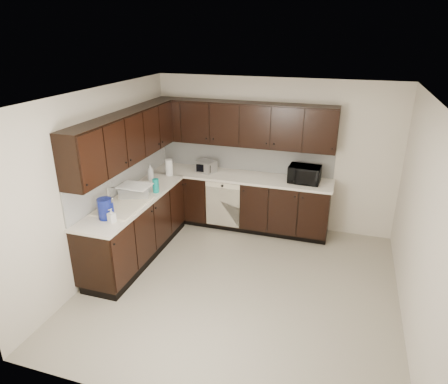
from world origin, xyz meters
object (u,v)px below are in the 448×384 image
object	(u,v)px
sink	(123,211)
microwave	(304,174)
toaster_oven	(206,166)
blue_pitcher	(105,209)
storage_bin	(135,191)

from	to	relation	value
sink	microwave	xyz separation A→B (m)	(2.24, 1.69, 0.19)
sink	microwave	world-z (taller)	microwave
toaster_oven	microwave	bearing A→B (deg)	22.12
sink	toaster_oven	xyz separation A→B (m)	(0.60, 1.70, 0.16)
microwave	blue_pitcher	world-z (taller)	blue_pitcher
sink	storage_bin	bearing A→B (deg)	91.38
storage_bin	toaster_oven	bearing A→B (deg)	65.43
sink	microwave	bearing A→B (deg)	37.03
microwave	storage_bin	bearing A→B (deg)	-147.24
microwave	toaster_oven	world-z (taller)	microwave
microwave	storage_bin	xyz separation A→B (m)	(-2.25, -1.32, -0.05)
sink	blue_pitcher	bearing A→B (deg)	-91.11
toaster_oven	storage_bin	bearing A→B (deg)	-92.28
toaster_oven	storage_bin	xyz separation A→B (m)	(-0.60, -1.32, -0.02)
storage_bin	microwave	bearing A→B (deg)	30.35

